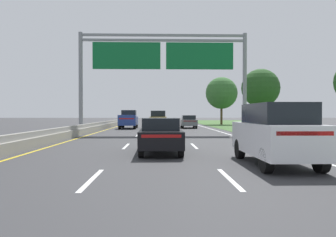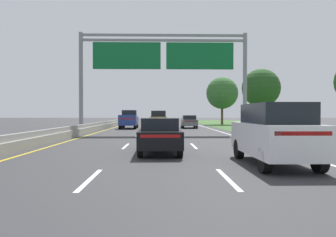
{
  "view_description": "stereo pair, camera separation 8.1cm",
  "coord_description": "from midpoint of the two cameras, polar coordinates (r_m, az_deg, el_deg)",
  "views": [
    {
      "loc": [
        -0.04,
        1.72,
        1.76
      ],
      "look_at": [
        0.59,
        25.79,
        1.41
      ],
      "focal_mm": 35.0,
      "sensor_mm": 36.0,
      "label": 1
    },
    {
      "loc": [
        0.04,
        1.72,
        1.76
      ],
      "look_at": [
        0.59,
        25.79,
        1.41
      ],
      "focal_mm": 35.0,
      "sensor_mm": 36.0,
      "label": 2
    }
  ],
  "objects": [
    {
      "name": "roadside_tree_far",
      "position": [
        40.7,
        15.96,
        5.13
      ],
      "size": [
        4.54,
        4.54,
        7.12
      ],
      "color": "#4C3823",
      "rests_on": "ground"
    },
    {
      "name": "grass_verge_right",
      "position": [
        36.12,
        21.43,
        -2.01
      ],
      "size": [
        14.0,
        110.0,
        0.02
      ],
      "primitive_type": "cube",
      "color": "#3D602D",
      "rests_on": "ground"
    },
    {
      "name": "car_white_right_lane_suv",
      "position": [
        11.83,
        18.18,
        -2.42
      ],
      "size": [
        1.9,
        4.7,
        2.11
      ],
      "rotation": [
        0.0,
        0.0,
        1.57
      ],
      "color": "silver",
      "rests_on": "ground"
    },
    {
      "name": "pickup_truck_blue",
      "position": [
        39.59,
        -6.75,
        -0.17
      ],
      "size": [
        2.07,
        5.42,
        2.2
      ],
      "rotation": [
        0.0,
        0.0,
        1.58
      ],
      "color": "navy",
      "rests_on": "ground"
    },
    {
      "name": "lane_striping",
      "position": [
        32.87,
        -1.31,
        -2.23
      ],
      "size": [
        11.96,
        106.0,
        0.01
      ],
      "color": "white",
      "rests_on": "ground"
    },
    {
      "name": "median_barrier_concrete",
      "position": [
        33.95,
        -12.52,
        -1.56
      ],
      "size": [
        0.6,
        110.0,
        0.85
      ],
      "color": "#99968E",
      "rests_on": "ground"
    },
    {
      "name": "overhead_sign_gantry",
      "position": [
        29.62,
        -0.72,
        9.95
      ],
      "size": [
        15.06,
        0.42,
        9.01
      ],
      "color": "gray",
      "rests_on": "ground"
    },
    {
      "name": "ground_plane",
      "position": [
        33.32,
        -1.31,
        -2.2
      ],
      "size": [
        220.0,
        220.0,
        0.0
      ],
      "primitive_type": "plane",
      "color": "#333335"
    },
    {
      "name": "car_black_centre_lane_sedan",
      "position": [
        14.66,
        -1.3,
        -2.85
      ],
      "size": [
        1.88,
        4.43,
        1.57
      ],
      "rotation": [
        0.0,
        0.0,
        1.58
      ],
      "color": "black",
      "rests_on": "ground"
    },
    {
      "name": "car_gold_centre_lane_suv",
      "position": [
        38.34,
        -1.58,
        -0.16
      ],
      "size": [
        1.94,
        4.72,
        2.11
      ],
      "rotation": [
        0.0,
        0.0,
        1.56
      ],
      "color": "#A38438",
      "rests_on": "ground"
    },
    {
      "name": "car_grey_right_lane_sedan",
      "position": [
        40.47,
        3.74,
        -0.51
      ],
      "size": [
        1.87,
        4.42,
        1.57
      ],
      "rotation": [
        0.0,
        0.0,
        1.56
      ],
      "color": "slate",
      "rests_on": "ground"
    },
    {
      "name": "roadside_tree_distant",
      "position": [
        53.99,
        9.45,
        4.39
      ],
      "size": [
        5.17,
        5.17,
        7.72
      ],
      "color": "#4C3823",
      "rests_on": "ground"
    }
  ]
}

